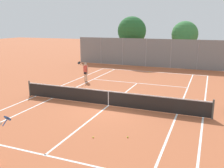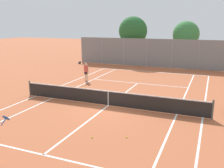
{
  "view_description": "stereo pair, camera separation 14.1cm",
  "coord_description": "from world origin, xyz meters",
  "px_view_note": "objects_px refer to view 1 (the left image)",
  "views": [
    {
      "loc": [
        5.59,
        -13.49,
        4.92
      ],
      "look_at": [
        -0.36,
        1.5,
        1.0
      ],
      "focal_mm": 40.0,
      "sensor_mm": 36.0,
      "label": 1
    },
    {
      "loc": [
        5.72,
        -13.44,
        4.92
      ],
      "look_at": [
        -0.36,
        1.5,
        1.0
      ],
      "focal_mm": 40.0,
      "sensor_mm": 36.0,
      "label": 2
    }
  ],
  "objects_px": {
    "loose_tennis_ball_3": "(128,137)",
    "loose_tennis_ball_0": "(112,70)",
    "player_far_left": "(85,71)",
    "tree_behind_right": "(185,35)",
    "loose_tennis_ball_1": "(149,72)",
    "loose_tennis_ball_2": "(93,137)",
    "tree_behind_left": "(132,31)",
    "tennis_net": "(108,98)"
  },
  "relations": [
    {
      "from": "loose_tennis_ball_0",
      "to": "loose_tennis_ball_2",
      "type": "relative_size",
      "value": 1.0
    },
    {
      "from": "loose_tennis_ball_3",
      "to": "tree_behind_left",
      "type": "xyz_separation_m",
      "value": [
        -6.35,
        20.86,
        3.92
      ]
    },
    {
      "from": "loose_tennis_ball_1",
      "to": "loose_tennis_ball_2",
      "type": "height_order",
      "value": "same"
    },
    {
      "from": "tennis_net",
      "to": "player_far_left",
      "type": "distance_m",
      "value": 7.07
    },
    {
      "from": "loose_tennis_ball_0",
      "to": "tree_behind_left",
      "type": "xyz_separation_m",
      "value": [
        0.27,
        6.15,
        3.92
      ]
    },
    {
      "from": "player_far_left",
      "to": "loose_tennis_ball_3",
      "type": "height_order",
      "value": "player_far_left"
    },
    {
      "from": "loose_tennis_ball_1",
      "to": "player_far_left",
      "type": "bearing_deg",
      "value": -126.44
    },
    {
      "from": "player_far_left",
      "to": "loose_tennis_ball_0",
      "type": "bearing_deg",
      "value": 86.94
    },
    {
      "from": "tennis_net",
      "to": "loose_tennis_ball_0",
      "type": "xyz_separation_m",
      "value": [
        -4.14,
        10.92,
        -0.48
      ]
    },
    {
      "from": "loose_tennis_ball_0",
      "to": "tree_behind_right",
      "type": "height_order",
      "value": "tree_behind_right"
    },
    {
      "from": "tennis_net",
      "to": "loose_tennis_ball_2",
      "type": "xyz_separation_m",
      "value": [
        1.07,
        -4.38,
        -0.48
      ]
    },
    {
      "from": "tennis_net",
      "to": "loose_tennis_ball_3",
      "type": "height_order",
      "value": "tennis_net"
    },
    {
      "from": "tree_behind_right",
      "to": "tree_behind_left",
      "type": "bearing_deg",
      "value": -169.2
    },
    {
      "from": "loose_tennis_ball_1",
      "to": "tree_behind_right",
      "type": "bearing_deg",
      "value": 69.45
    },
    {
      "from": "loose_tennis_ball_2",
      "to": "tree_behind_right",
      "type": "relative_size",
      "value": 0.01
    },
    {
      "from": "player_far_left",
      "to": "loose_tennis_ball_3",
      "type": "xyz_separation_m",
      "value": [
        6.92,
        -9.29,
        -0.89
      ]
    },
    {
      "from": "loose_tennis_ball_2",
      "to": "loose_tennis_ball_3",
      "type": "relative_size",
      "value": 1.0
    },
    {
      "from": "loose_tennis_ball_2",
      "to": "loose_tennis_ball_3",
      "type": "height_order",
      "value": "same"
    },
    {
      "from": "loose_tennis_ball_0",
      "to": "player_far_left",
      "type": "bearing_deg",
      "value": -93.06
    },
    {
      "from": "tree_behind_left",
      "to": "loose_tennis_ball_2",
      "type": "bearing_deg",
      "value": -77.03
    },
    {
      "from": "loose_tennis_ball_3",
      "to": "tree_behind_left",
      "type": "height_order",
      "value": "tree_behind_left"
    },
    {
      "from": "loose_tennis_ball_2",
      "to": "tree_behind_left",
      "type": "xyz_separation_m",
      "value": [
        -4.94,
        21.45,
        3.92
      ]
    },
    {
      "from": "tennis_net",
      "to": "loose_tennis_ball_3",
      "type": "distance_m",
      "value": 4.56
    },
    {
      "from": "player_far_left",
      "to": "loose_tennis_ball_2",
      "type": "height_order",
      "value": "player_far_left"
    },
    {
      "from": "tree_behind_left",
      "to": "loose_tennis_ball_3",
      "type": "bearing_deg",
      "value": -73.07
    },
    {
      "from": "tennis_net",
      "to": "loose_tennis_ball_2",
      "type": "relative_size",
      "value": 181.82
    },
    {
      "from": "player_far_left",
      "to": "tree_behind_right",
      "type": "distance_m",
      "value": 14.77
    },
    {
      "from": "tree_behind_right",
      "to": "loose_tennis_ball_0",
      "type": "bearing_deg",
      "value": -131.98
    },
    {
      "from": "player_far_left",
      "to": "loose_tennis_ball_2",
      "type": "distance_m",
      "value": 11.34
    },
    {
      "from": "tennis_net",
      "to": "loose_tennis_ball_1",
      "type": "xyz_separation_m",
      "value": [
        -0.13,
        11.33,
        -0.48
      ]
    },
    {
      "from": "player_far_left",
      "to": "loose_tennis_ball_3",
      "type": "relative_size",
      "value": 26.88
    },
    {
      "from": "loose_tennis_ball_0",
      "to": "loose_tennis_ball_3",
      "type": "xyz_separation_m",
      "value": [
        6.63,
        -14.71,
        0.0
      ]
    },
    {
      "from": "tennis_net",
      "to": "loose_tennis_ball_0",
      "type": "height_order",
      "value": "tennis_net"
    },
    {
      "from": "player_far_left",
      "to": "loose_tennis_ball_1",
      "type": "relative_size",
      "value": 26.88
    },
    {
      "from": "loose_tennis_ball_3",
      "to": "loose_tennis_ball_0",
      "type": "bearing_deg",
      "value": 114.24
    },
    {
      "from": "player_far_left",
      "to": "loose_tennis_ball_1",
      "type": "xyz_separation_m",
      "value": [
        4.31,
        5.83,
        -0.89
      ]
    },
    {
      "from": "loose_tennis_ball_1",
      "to": "loose_tennis_ball_2",
      "type": "distance_m",
      "value": 15.75
    },
    {
      "from": "tree_behind_right",
      "to": "tennis_net",
      "type": "bearing_deg",
      "value": -97.73
    },
    {
      "from": "loose_tennis_ball_2",
      "to": "loose_tennis_ball_3",
      "type": "distance_m",
      "value": 1.53
    },
    {
      "from": "loose_tennis_ball_0",
      "to": "tree_behind_right",
      "type": "xyz_separation_m",
      "value": [
        6.62,
        7.36,
        3.55
      ]
    },
    {
      "from": "loose_tennis_ball_0",
      "to": "tree_behind_right",
      "type": "relative_size",
      "value": 0.01
    },
    {
      "from": "tree_behind_left",
      "to": "loose_tennis_ball_0",
      "type": "bearing_deg",
      "value": -92.56
    }
  ]
}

